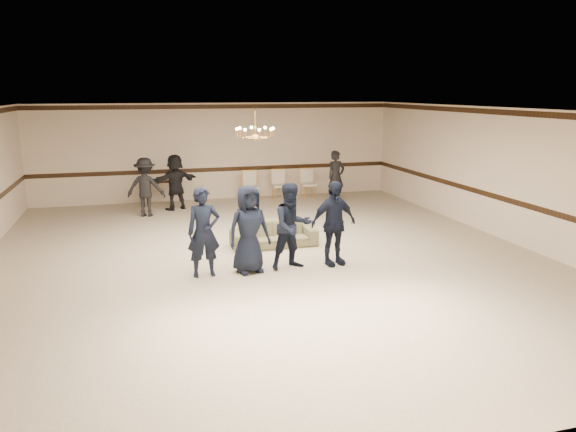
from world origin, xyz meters
The scene contains 16 objects.
room centered at (0.00, 0.00, 1.60)m, with size 12.01×14.01×3.21m.
chair_rail centered at (0.00, 6.99, 1.00)m, with size 12.00×0.02×0.14m, color black.
crown_molding centered at (0.00, 6.99, 3.08)m, with size 12.00×0.02×0.14m, color black.
chandelier centered at (0.00, 1.00, 2.88)m, with size 0.94×0.94×0.89m, color gold, non-canonical shape.
boy_a centered at (-1.46, -0.86, 0.89)m, with size 0.65×0.43×1.78m, color black.
boy_b centered at (-0.56, -0.86, 0.89)m, with size 0.87×0.57×1.78m, color black.
boy_c centered at (0.34, -0.86, 0.89)m, with size 0.87×0.68×1.78m, color black.
boy_d centered at (1.24, -0.86, 0.89)m, with size 1.05×0.44×1.78m, color black.
settee centered at (0.38, 0.84, 0.29)m, with size 2.00×0.78×0.58m, color brown.
adult_left centered at (-2.43, 4.93, 0.86)m, with size 1.11×0.64×1.71m, color black.
adult_mid centered at (-1.53, 5.63, 0.86)m, with size 1.59×0.51×1.71m, color black.
adult_right centered at (3.57, 5.23, 0.86)m, with size 0.62×0.41×1.71m, color black.
banquet_chair_left centered at (0.95, 6.20, 0.50)m, with size 0.48×0.48×1.00m, color beige, non-canonical shape.
banquet_chair_mid centered at (1.95, 6.20, 0.50)m, with size 0.48×0.48×1.00m, color beige, non-canonical shape.
banquet_chair_right centered at (2.95, 6.20, 0.50)m, with size 0.48×0.48×1.00m, color beige, non-canonical shape.
console_table centered at (-2.05, 6.40, 0.40)m, with size 0.94×0.40×0.79m, color black.
Camera 1 is at (-2.66, -11.27, 3.60)m, focal length 34.13 mm.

